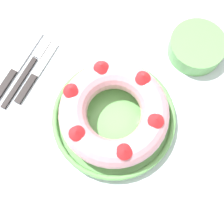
# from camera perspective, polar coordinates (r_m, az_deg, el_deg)

# --- Properties ---
(ground_plane) EXTENTS (8.00, 8.00, 0.00)m
(ground_plane) POSITION_cam_1_polar(r_m,az_deg,el_deg) (1.47, -0.24, -10.08)
(ground_plane) COLOR #4C4742
(dining_table) EXTENTS (1.50, 1.23, 0.75)m
(dining_table) POSITION_cam_1_polar(r_m,az_deg,el_deg) (0.80, -0.43, -4.29)
(dining_table) COLOR silver
(dining_table) RESTS_ON ground_plane
(serving_dish) EXTENTS (0.28, 0.28, 0.03)m
(serving_dish) POSITION_cam_1_polar(r_m,az_deg,el_deg) (0.72, 0.00, -1.05)
(serving_dish) COLOR #6BB760
(serving_dish) RESTS_ON dining_table
(bundt_cake) EXTENTS (0.24, 0.24, 0.08)m
(bundt_cake) POSITION_cam_1_polar(r_m,az_deg,el_deg) (0.68, -0.00, 0.04)
(bundt_cake) COLOR #E09EAD
(bundt_cake) RESTS_ON serving_dish
(fork) EXTENTS (0.02, 0.20, 0.01)m
(fork) POSITION_cam_1_polar(r_m,az_deg,el_deg) (0.81, -14.78, 8.05)
(fork) COLOR black
(fork) RESTS_ON dining_table
(serving_knife) EXTENTS (0.02, 0.22, 0.01)m
(serving_knife) POSITION_cam_1_polar(r_m,az_deg,el_deg) (0.81, -17.54, 7.00)
(serving_knife) COLOR black
(serving_knife) RESTS_ON dining_table
(cake_knife) EXTENTS (0.02, 0.18, 0.01)m
(cake_knife) POSITION_cam_1_polar(r_m,az_deg,el_deg) (0.79, -14.06, 6.33)
(cake_knife) COLOR black
(cake_knife) RESTS_ON dining_table
(side_bowl) EXTENTS (0.14, 0.14, 0.05)m
(side_bowl) POSITION_cam_1_polar(r_m,az_deg,el_deg) (0.81, 15.19, 11.35)
(side_bowl) COLOR #6BB760
(side_bowl) RESTS_ON dining_table
(napkin) EXTENTS (0.14, 0.11, 0.00)m
(napkin) POSITION_cam_1_polar(r_m,az_deg,el_deg) (0.75, 18.90, -8.94)
(napkin) COLOR white
(napkin) RESTS_ON dining_table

